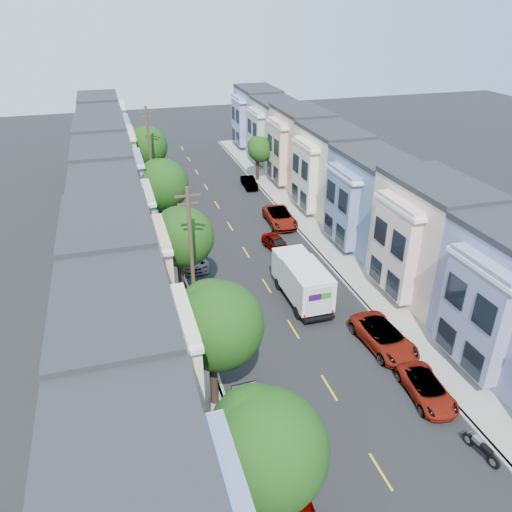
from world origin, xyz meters
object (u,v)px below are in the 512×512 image
at_px(tree_b, 217,326).
at_px(parked_right_d, 249,183).
at_px(utility_pole_far, 150,153).
at_px(parked_left_c, 224,337).
at_px(tree_e, 146,147).
at_px(parked_right_a, 427,389).
at_px(tree_a, 264,451).
at_px(utility_pole_near, 192,262).
at_px(parked_right_c, 280,217).
at_px(motorcycle, 481,448).
at_px(fedex_truck, 302,280).
at_px(tree_far_r, 260,150).
at_px(parked_right_b, 384,337).
at_px(parked_left_d, 192,255).
at_px(tree_d, 162,185).
at_px(tree_c, 182,238).
at_px(parked_left_b, 256,418).
at_px(lead_sedan, 277,244).

xyz_separation_m(tree_b, parked_right_d, (11.20, 33.68, -4.54)).
relative_size(utility_pole_far, parked_left_c, 2.51).
relative_size(tree_e, parked_right_a, 1.62).
distance_m(tree_a, utility_pole_near, 15.46).
relative_size(parked_right_c, motorcycle, 2.43).
bearing_deg(tree_a, fedex_truck, 64.07).
height_order(tree_far_r, parked_right_b, tree_far_r).
bearing_deg(parked_right_d, parked_left_d, -118.02).
bearing_deg(motorcycle, tree_d, 101.61).
height_order(tree_a, parked_right_c, tree_a).
xyz_separation_m(parked_left_c, parked_right_c, (9.80, 17.40, 0.11)).
height_order(tree_c, tree_d, tree_d).
relative_size(tree_far_r, parked_right_a, 1.24).
height_order(tree_far_r, utility_pole_near, utility_pole_near).
distance_m(parked_left_d, parked_right_b, 17.84).
relative_size(tree_b, tree_far_r, 1.39).
height_order(parked_left_b, parked_right_c, parked_right_c).
bearing_deg(tree_a, tree_far_r, 73.32).
height_order(tree_d, parked_right_d, tree_d).
bearing_deg(parked_right_c, parked_left_d, -147.03).
bearing_deg(tree_b, parked_left_d, 85.23).
bearing_deg(motorcycle, utility_pole_near, 119.16).
bearing_deg(tree_far_r, parked_left_b, -107.17).
height_order(parked_right_d, motorcycle, parked_right_d).
height_order(tree_b, motorcycle, tree_b).
relative_size(tree_c, parked_right_a, 1.65).
height_order(fedex_truck, motorcycle, fedex_truck).
bearing_deg(parked_left_d, tree_c, -104.83).
relative_size(tree_d, parked_right_c, 1.35).
distance_m(tree_b, utility_pole_far, 33.33).
relative_size(tree_e, utility_pole_far, 0.71).
height_order(tree_c, utility_pole_far, utility_pole_far).
bearing_deg(parked_right_a, parked_left_b, -178.63).
distance_m(tree_e, tree_far_r, 13.36).
xyz_separation_m(tree_far_r, fedex_truck, (-5.04, -27.27, -2.08)).
relative_size(fedex_truck, parked_left_c, 1.64).
distance_m(tree_d, parked_right_a, 28.59).
xyz_separation_m(utility_pole_far, lead_sedan, (9.04, -16.30, -4.51)).
bearing_deg(tree_e, parked_right_a, -74.62).
relative_size(fedex_truck, parked_right_d, 1.73).
relative_size(tree_e, fedex_truck, 1.09).
bearing_deg(parked_left_b, tree_e, 89.71).
distance_m(parked_left_d, parked_right_c, 11.30).
xyz_separation_m(utility_pole_near, parked_right_b, (11.20, -5.44, -4.41)).
bearing_deg(tree_a, parked_right_b, 41.80).
bearing_deg(parked_left_d, parked_right_c, 29.30).
xyz_separation_m(utility_pole_far, parked_right_c, (11.20, -10.92, -4.39)).
distance_m(tree_far_r, parked_left_d, 22.68).
bearing_deg(tree_d, parked_right_b, -62.04).
xyz_separation_m(tree_far_r, utility_pole_near, (-13.19, -28.59, 1.33)).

